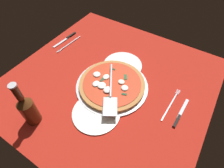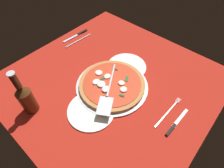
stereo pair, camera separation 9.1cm
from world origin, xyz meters
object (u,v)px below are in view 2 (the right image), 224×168
at_px(place_setting_near, 78,38).
at_px(place_setting_far, 172,119).
at_px(beer_bottle, 26,98).
at_px(dinner_plate_right, 91,110).
at_px(pizza_server, 108,91).
at_px(pizza, 112,84).
at_px(dinner_plate_left, 127,67).

relative_size(place_setting_near, place_setting_far, 1.03).
distance_m(place_setting_near, beer_bottle, 0.57).
bearing_deg(dinner_plate_right, pizza_server, 176.84).
distance_m(place_setting_near, place_setting_far, 0.77).
xyz_separation_m(dinner_plate_right, pizza, (-0.17, -0.03, 0.02)).
relative_size(dinner_plate_right, pizza, 0.66).
bearing_deg(dinner_plate_right, place_setting_near, -125.56).
xyz_separation_m(dinner_plate_right, place_setting_near, (-0.33, -0.46, -0.00)).
bearing_deg(beer_bottle, dinner_plate_left, 162.59).
bearing_deg(dinner_plate_right, beer_bottle, -50.86).
height_order(pizza, place_setting_near, pizza).
height_order(dinner_plate_left, pizza_server, pizza_server).
distance_m(pizza_server, beer_bottle, 0.36).
distance_m(dinner_plate_right, beer_bottle, 0.29).
xyz_separation_m(dinner_plate_left, pizza, (0.16, 0.03, 0.02)).
distance_m(dinner_plate_left, pizza_server, 0.23).
bearing_deg(beer_bottle, dinner_plate_right, 129.14).
relative_size(dinner_plate_left, place_setting_far, 1.04).
relative_size(dinner_plate_left, pizza, 0.65).
xyz_separation_m(place_setting_far, beer_bottle, (0.38, -0.51, 0.09)).
bearing_deg(dinner_plate_left, pizza, 10.39).
height_order(pizza, place_setting_far, pizza).
bearing_deg(place_setting_near, dinner_plate_right, 58.76).
bearing_deg(beer_bottle, pizza, 151.37).
height_order(place_setting_near, place_setting_far, same).
bearing_deg(place_setting_far, place_setting_near, 82.83).
bearing_deg(place_setting_near, place_setting_far, 85.10).
height_order(dinner_plate_left, place_setting_far, place_setting_far).
bearing_deg(dinner_plate_right, place_setting_far, 124.89).
height_order(pizza, pizza_server, pizza_server).
relative_size(dinner_plate_left, place_setting_near, 1.01).
bearing_deg(place_setting_far, beer_bottle, 128.78).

